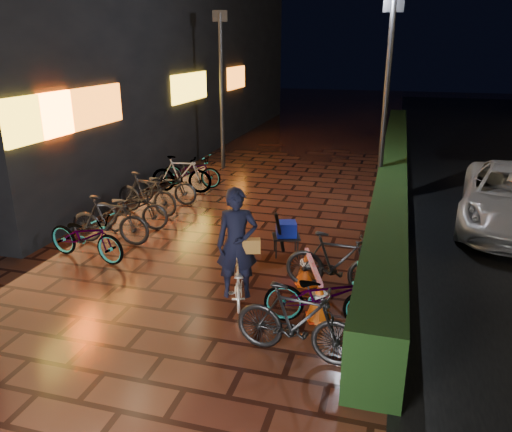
% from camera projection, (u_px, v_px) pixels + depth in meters
% --- Properties ---
extents(ground, '(80.00, 80.00, 0.00)m').
position_uv_depth(ground, '(177.00, 294.00, 8.37)').
color(ground, '#381911').
rests_on(ground, ground).
extents(hedge, '(0.70, 20.00, 1.00)m').
position_uv_depth(hedge, '(393.00, 169.00, 14.63)').
color(hedge, black).
rests_on(hedge, ground).
extents(storefront_block, '(12.09, 22.00, 9.00)m').
position_uv_depth(storefront_block, '(71.00, 29.00, 19.79)').
color(storefront_block, black).
rests_on(storefront_block, ground).
extents(lamp_post_hedge, '(0.48, 0.15, 4.99)m').
position_uv_depth(lamp_post_hedge, '(386.00, 97.00, 12.17)').
color(lamp_post_hedge, black).
rests_on(lamp_post_hedge, ground).
extents(lamp_post_sf, '(0.47, 0.15, 4.94)m').
position_uv_depth(lamp_post_sf, '(222.00, 85.00, 16.01)').
color(lamp_post_sf, black).
rests_on(lamp_post_sf, ground).
extents(cyclist, '(0.86, 1.41, 1.91)m').
position_uv_depth(cyclist, '(237.00, 260.00, 7.94)').
color(cyclist, white).
rests_on(cyclist, ground).
extents(traffic_barrier, '(0.84, 1.56, 0.64)m').
position_uv_depth(traffic_barrier, '(313.00, 282.00, 8.08)').
color(traffic_barrier, '#E2540B').
rests_on(traffic_barrier, ground).
extents(cart_assembly, '(0.64, 0.68, 0.99)m').
position_uv_depth(cart_assembly, '(286.00, 231.00, 9.75)').
color(cart_assembly, black).
rests_on(cart_assembly, ground).
extents(parked_bikes_storefront, '(1.98, 6.15, 1.04)m').
position_uv_depth(parked_bikes_storefront, '(149.00, 196.00, 12.08)').
color(parked_bikes_storefront, black).
rests_on(parked_bikes_storefront, ground).
extents(parked_bikes_hedge, '(2.02, 2.66, 1.04)m').
position_uv_depth(parked_bikes_hedge, '(321.00, 291.00, 7.39)').
color(parked_bikes_hedge, black).
rests_on(parked_bikes_hedge, ground).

